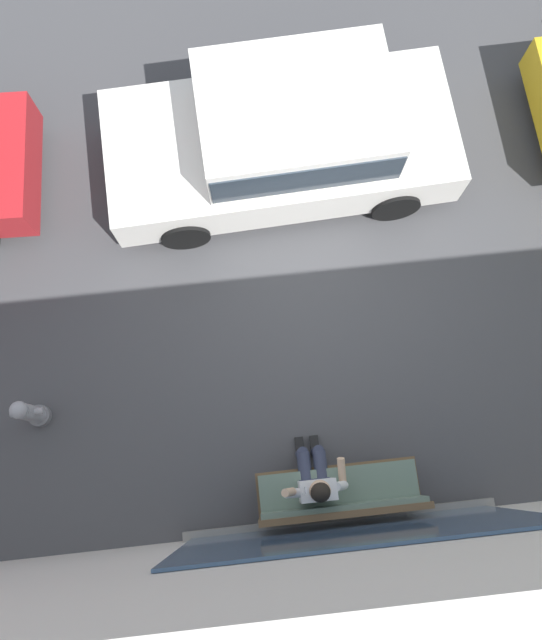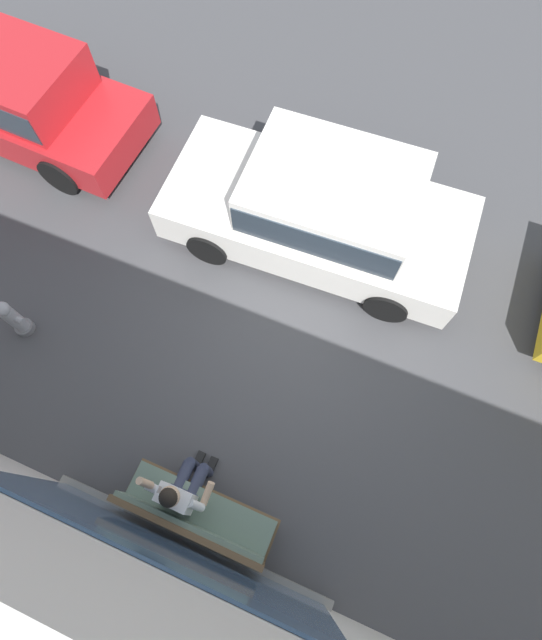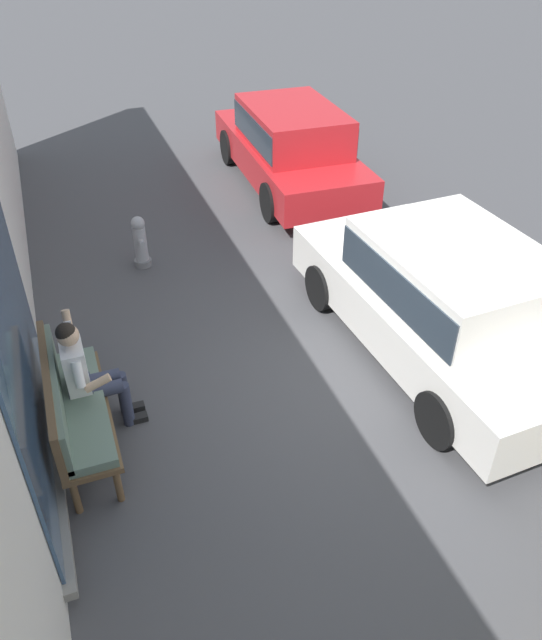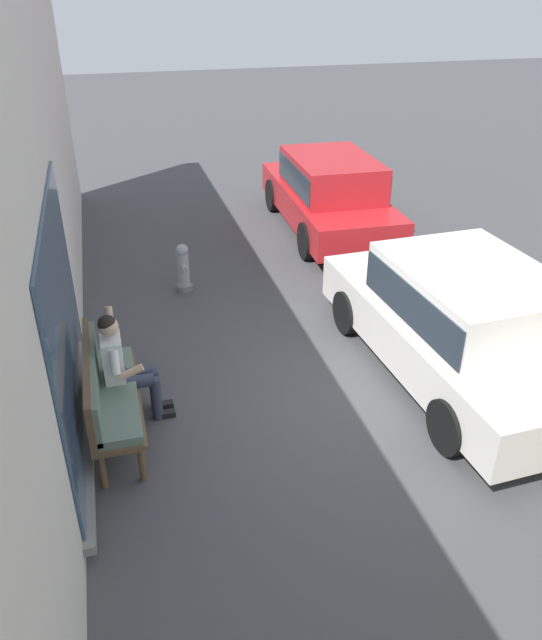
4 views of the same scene
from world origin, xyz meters
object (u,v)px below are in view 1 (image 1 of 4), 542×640
object	(u,v)px
parked_car_mid	(287,134)
fire_hydrant	(29,413)
bench	(340,499)
person_on_phone	(315,480)

from	to	relation	value
parked_car_mid	fire_hydrant	world-z (taller)	parked_car_mid
bench	parked_car_mid	bearing A→B (deg)	-88.68
bench	fire_hydrant	size ratio (longest dim) A/B	2.24
bench	person_on_phone	size ratio (longest dim) A/B	1.31
person_on_phone	parked_car_mid	distance (m)	4.14
bench	person_on_phone	distance (m)	0.36
person_on_phone	bench	bearing A→B (deg)	138.61
bench	fire_hydrant	xyz separation A→B (m)	(3.46, -1.33, -0.23)
parked_car_mid	person_on_phone	bearing A→B (deg)	87.84
bench	person_on_phone	world-z (taller)	person_on_phone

